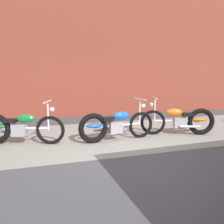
{
  "coord_description": "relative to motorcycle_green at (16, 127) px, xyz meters",
  "views": [
    {
      "loc": [
        -1.55,
        -4.3,
        1.62
      ],
      "look_at": [
        0.15,
        1.04,
        0.75
      ],
      "focal_mm": 38.48,
      "sensor_mm": 36.0,
      "label": 1
    }
  ],
  "objects": [
    {
      "name": "motorcycle_green",
      "position": [
        0.0,
        0.0,
        0.0
      ],
      "size": [
        1.93,
        0.87,
        1.03
      ],
      "rotation": [
        0.0,
        0.0,
        -0.33
      ],
      "color": "black",
      "rests_on": "ground"
    },
    {
      "name": "ground_plane",
      "position": [
        2.03,
        -1.63,
        -0.4
      ],
      "size": [
        80.0,
        80.0,
        0.0
      ],
      "primitive_type": "plane",
      "color": "#47474C"
    },
    {
      "name": "brick_building_wall",
      "position": [
        2.03,
        3.57,
        2.63
      ],
      "size": [
        36.0,
        0.5,
        6.06
      ],
      "primitive_type": "cube",
      "color": "brown",
      "rests_on": "ground"
    },
    {
      "name": "motorcycle_orange",
      "position": [
        4.25,
        -0.42,
        0.0
      ],
      "size": [
        1.93,
        0.86,
        1.03
      ],
      "rotation": [
        0.0,
        0.0,
        2.81
      ],
      "color": "black",
      "rests_on": "ground"
    },
    {
      "name": "motorcycle_blue",
      "position": [
        2.23,
        -0.43,
        0.0
      ],
      "size": [
        2.01,
        0.58,
        1.03
      ],
      "rotation": [
        0.0,
        0.0,
        0.1
      ],
      "color": "black",
      "rests_on": "ground"
    },
    {
      "name": "sidewalk_slab",
      "position": [
        2.03,
        0.12,
        -0.4
      ],
      "size": [
        36.0,
        3.5,
        0.01
      ],
      "primitive_type": "cube",
      "color": "gray",
      "rests_on": "ground"
    }
  ]
}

